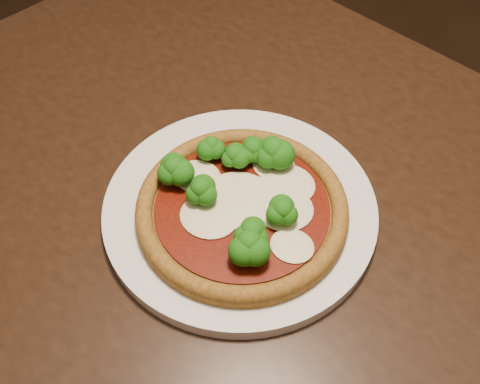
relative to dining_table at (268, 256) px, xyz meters
The scene contains 4 objects.
floor 0.69m from the dining_table, 50.42° to the left, with size 4.00×4.00×0.00m, color black.
dining_table is the anchor object (origin of this frame).
plate 0.11m from the dining_table, 157.86° to the right, with size 0.33×0.33×0.02m, color silver.
pizza 0.13m from the dining_table, 142.01° to the right, with size 0.25×0.25×0.06m.
Camera 1 is at (0.03, -0.51, 1.28)m, focal length 40.00 mm.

